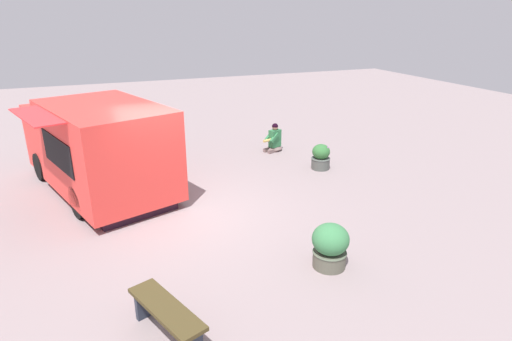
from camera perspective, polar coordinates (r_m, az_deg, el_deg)
The scene contains 6 objects.
ground_plane at distance 9.92m, azimuth -9.56°, elevation -5.23°, with size 40.00×40.00×0.00m, color gray.
food_truck at distance 11.28m, azimuth -20.48°, elevation 2.87°, with size 3.62×5.48×2.26m.
person_customer at distance 13.82m, azimuth 2.45°, elevation 4.02°, with size 0.79×0.60×0.91m.
planter_flowering_near at distance 7.67m, azimuth 9.89°, elevation -9.83°, with size 0.65×0.65×0.82m.
planter_flowering_far at distance 12.34m, azimuth 8.66°, elevation 1.81°, with size 0.55×0.55×0.73m.
plaza_bench at distance 6.28m, azimuth -11.88°, elevation -18.31°, with size 0.88×1.49×0.49m.
Camera 1 is at (1.74, 8.79, 4.25)m, focal length 29.91 mm.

